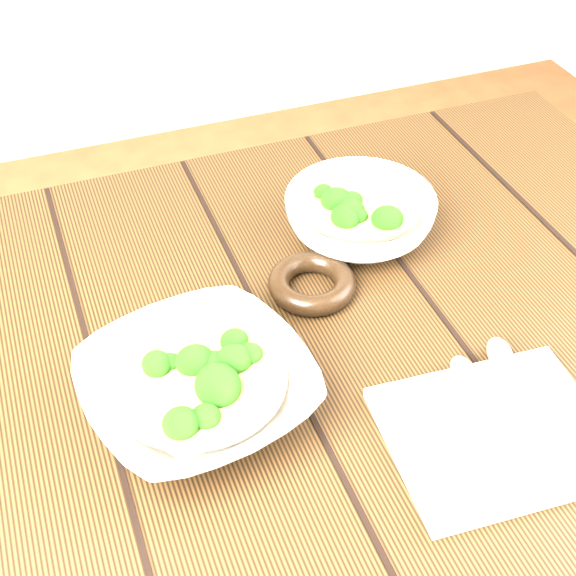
{
  "coord_description": "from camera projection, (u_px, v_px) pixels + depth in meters",
  "views": [
    {
      "loc": [
        -0.23,
        -0.61,
        1.41
      ],
      "look_at": [
        0.01,
        0.02,
        0.8
      ],
      "focal_mm": 50.0,
      "sensor_mm": 36.0,
      "label": 1
    }
  ],
  "objects": [
    {
      "name": "table",
      "position": [
        289.0,
        402.0,
        1.01
      ],
      "size": [
        1.2,
        0.8,
        0.75
      ],
      "color": "#35220F",
      "rests_on": "ground"
    },
    {
      "name": "soup_bowl_front",
      "position": [
        198.0,
        387.0,
        0.82
      ],
      "size": [
        0.27,
        0.27,
        0.07
      ],
      "color": "silver",
      "rests_on": "table"
    },
    {
      "name": "soup_bowl_back",
      "position": [
        360.0,
        216.0,
        1.04
      ],
      "size": [
        0.21,
        0.21,
        0.07
      ],
      "color": "silver",
      "rests_on": "table"
    },
    {
      "name": "trivet",
      "position": [
        312.0,
        283.0,
        0.97
      ],
      "size": [
        0.13,
        0.13,
        0.03
      ],
      "primitive_type": "torus",
      "rotation": [
        0.0,
        0.0,
        -0.24
      ],
      "color": "black",
      "rests_on": "table"
    },
    {
      "name": "napkin",
      "position": [
        496.0,
        434.0,
        0.81
      ],
      "size": [
        0.23,
        0.2,
        0.01
      ],
      "primitive_type": "cube",
      "rotation": [
        0.0,
        0.0,
        -0.07
      ],
      "color": "beige",
      "rests_on": "table"
    },
    {
      "name": "spoon_left",
      "position": [
        474.0,
        398.0,
        0.83
      ],
      "size": [
        0.06,
        0.18,
        0.01
      ],
      "color": "#B3AD9E",
      "rests_on": "napkin"
    },
    {
      "name": "spoon_right",
      "position": [
        505.0,
        378.0,
        0.86
      ],
      "size": [
        0.09,
        0.17,
        0.01
      ],
      "color": "#B3AD9E",
      "rests_on": "napkin"
    }
  ]
}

